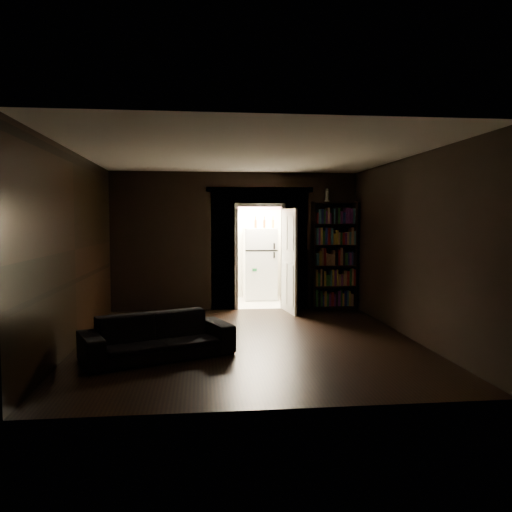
{
  "coord_description": "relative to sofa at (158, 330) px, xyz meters",
  "views": [
    {
      "loc": [
        -0.7,
        -7.38,
        1.81
      ],
      "look_at": [
        0.22,
        0.9,
        1.23
      ],
      "focal_mm": 35.0,
      "sensor_mm": 36.0,
      "label": 1
    }
  ],
  "objects": [
    {
      "name": "door",
      "position": [
        2.31,
        3.07,
        0.65
      ],
      "size": [
        0.17,
        0.85,
        2.05
      ],
      "primitive_type": "cube",
      "rotation": [
        0.0,
        0.0,
        1.71
      ],
      "color": "silver",
      "rests_on": "ground"
    },
    {
      "name": "bottles",
      "position": [
        2.02,
        4.72,
        1.41
      ],
      "size": [
        0.67,
        0.14,
        0.27
      ],
      "primitive_type": "cube",
      "rotation": [
        0.0,
        0.0,
        -0.09
      ],
      "color": "black",
      "rests_on": "refrigerator"
    },
    {
      "name": "room_walls",
      "position": [
        1.27,
        1.83,
        1.31
      ],
      "size": [
        5.02,
        5.61,
        2.84
      ],
      "color": "black",
      "rests_on": "ground"
    },
    {
      "name": "kitchen_alcove",
      "position": [
        1.78,
        4.63,
        0.84
      ],
      "size": [
        2.2,
        1.8,
        2.6
      ],
      "color": "beige",
      "rests_on": "ground"
    },
    {
      "name": "refrigerator",
      "position": [
        1.93,
        4.79,
        0.45
      ],
      "size": [
        0.95,
        0.92,
        1.65
      ],
      "primitive_type": "cube",
      "rotation": [
        0.0,
        0.0,
        -0.41
      ],
      "color": "white",
      "rests_on": "ground"
    },
    {
      "name": "figurine",
      "position": [
        3.13,
        3.35,
        1.96
      ],
      "size": [
        0.11,
        0.11,
        0.27
      ],
      "primitive_type": "cube",
      "rotation": [
        0.0,
        0.0,
        -0.18
      ],
      "color": "white",
      "rests_on": "bookshelf"
    },
    {
      "name": "bookshelf",
      "position": [
        3.28,
        3.31,
        0.73
      ],
      "size": [
        0.96,
        0.62,
        2.2
      ],
      "primitive_type": "cube",
      "rotation": [
        0.0,
        0.0,
        -0.36
      ],
      "color": "black",
      "rests_on": "ground"
    },
    {
      "name": "ground",
      "position": [
        1.28,
        0.76,
        -0.37
      ],
      "size": [
        5.5,
        5.5,
        0.0
      ],
      "primitive_type": "plane",
      "color": "black",
      "rests_on": "ground"
    },
    {
      "name": "sofa",
      "position": [
        0.0,
        0.0,
        0.0
      ],
      "size": [
        2.12,
        1.53,
        0.75
      ],
      "primitive_type": "imported",
      "rotation": [
        0.0,
        0.0,
        0.4
      ],
      "color": "black",
      "rests_on": "ground"
    }
  ]
}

